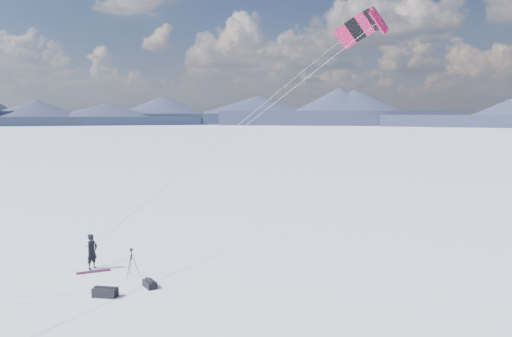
# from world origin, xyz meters

# --- Properties ---
(ground) EXTENTS (1800.00, 1800.00, 0.00)m
(ground) POSITION_xyz_m (0.00, 0.00, 0.00)
(ground) COLOR white
(horizon_hills) EXTENTS (704.00, 705.94, 10.73)m
(horizon_hills) POSITION_xyz_m (-0.00, 0.00, 4.77)
(horizon_hills) COLOR #1A2032
(horizon_hills) RESTS_ON ground
(snow_tracks) EXTENTS (13.93, 9.84, 0.01)m
(snow_tracks) POSITION_xyz_m (-1.98, 0.09, 0.00)
(snow_tracks) COLOR #ADBDD8
(snow_tracks) RESTS_ON ground
(snowkiter) EXTENTS (0.60, 0.72, 1.70)m
(snowkiter) POSITION_xyz_m (-0.57, 1.64, 0.00)
(snowkiter) COLOR black
(snowkiter) RESTS_ON ground
(snowboard) EXTENTS (1.49, 0.97, 0.04)m
(snowboard) POSITION_xyz_m (-0.34, 1.17, 0.02)
(snowboard) COLOR maroon
(snowboard) RESTS_ON ground
(tripod) EXTENTS (0.59, 0.64, 1.31)m
(tripod) POSITION_xyz_m (1.67, 0.69, 0.84)
(tripod) COLOR black
(tripod) RESTS_ON ground
(gear_bag_a) EXTENTS (1.00, 0.53, 0.43)m
(gear_bag_a) POSITION_xyz_m (1.41, -1.87, 0.19)
(gear_bag_a) COLOR black
(gear_bag_a) RESTS_ON ground
(gear_bag_b) EXTENTS (0.78, 0.85, 0.36)m
(gear_bag_b) POSITION_xyz_m (2.88, -0.66, 0.16)
(gear_bag_b) COLOR black
(gear_bag_b) RESTS_ON ground
(power_kite) EXTENTS (14.19, 5.78, 11.40)m
(power_kite) POSITION_xyz_m (12.38, 4.84, 11.65)
(power_kite) COLOR #B71343
(power_kite) RESTS_ON ground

